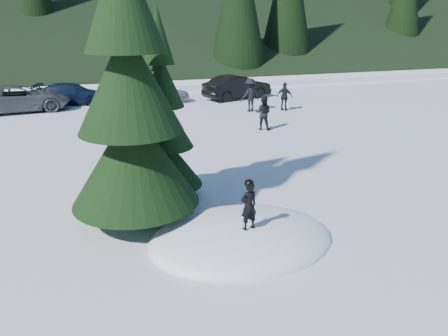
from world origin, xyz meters
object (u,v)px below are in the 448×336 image
object	(u,v)px
spruce_tall	(129,94)
car_2	(20,98)
adult_0	(263,113)
adult_1	(285,97)
adult_2	(250,95)
car_3	(72,94)
car_4	(160,93)
child_skier	(249,206)
car_5	(237,87)
spruce_short	(162,128)

from	to	relation	value
spruce_tall	car_2	distance (m)	17.06
adult_0	adult_1	world-z (taller)	adult_0
adult_2	car_3	distance (m)	11.00
car_4	car_3	bearing A→B (deg)	65.22
child_skier	adult_1	size ratio (longest dim) A/B	0.71
car_2	car_5	distance (m)	12.99
adult_1	car_4	xyz separation A→B (m)	(-6.31, 4.47, -0.17)
spruce_short	car_3	world-z (taller)	spruce_short
adult_2	car_4	bearing A→B (deg)	-54.25
child_skier	adult_1	world-z (taller)	child_skier
spruce_tall	adult_0	size ratio (longest dim) A/B	5.40
spruce_tall	adult_2	bearing A→B (deg)	56.70
spruce_tall	car_4	bearing A→B (deg)	77.34
child_skier	adult_1	bearing A→B (deg)	-130.74
spruce_short	child_skier	distance (m)	3.92
spruce_short	car_5	distance (m)	16.87
spruce_short	adult_2	xyz separation A→B (m)	(7.03, 10.83, -1.18)
child_skier	adult_2	world-z (taller)	adult_2
adult_0	car_2	bearing A→B (deg)	-1.88
spruce_tall	car_2	xyz separation A→B (m)	(-4.22, 16.33, -2.58)
spruce_tall	car_5	bearing A→B (deg)	61.75
adult_1	adult_0	bearing A→B (deg)	97.61
adult_0	adult_2	distance (m)	4.29
child_skier	adult_2	distance (m)	15.54
child_skier	car_2	world-z (taller)	child_skier
car_4	child_skier	bearing A→B (deg)	166.77
adult_0	spruce_tall	bearing A→B (deg)	83.34
car_3	car_4	distance (m)	5.34
spruce_short	adult_0	distance (m)	9.08
adult_0	car_3	world-z (taller)	adult_0
spruce_tall	child_skier	size ratio (longest dim) A/B	7.64
car_2	car_3	size ratio (longest dim) A/B	1.22
child_skier	car_4	world-z (taller)	child_skier
adult_0	adult_1	size ratio (longest dim) A/B	1.01
child_skier	car_3	world-z (taller)	child_skier
car_2	adult_2	bearing A→B (deg)	-114.53
adult_1	car_4	size ratio (longest dim) A/B	0.43
spruce_tall	adult_0	bearing A→B (deg)	48.93
adult_0	adult_2	size ratio (longest dim) A/B	0.87
spruce_tall	adult_0	distance (m)	10.99
spruce_short	adult_1	size ratio (longest dim) A/B	3.40
spruce_tall	car_5	distance (m)	18.70
adult_2	adult_0	bearing A→B (deg)	64.98
spruce_short	adult_1	distance (m)	13.81
spruce_short	car_2	bearing A→B (deg)	109.29
spruce_tall	adult_1	world-z (taller)	spruce_tall
car_4	spruce_short	bearing A→B (deg)	161.11
adult_0	car_5	xyz separation A→B (m)	(1.74, 8.25, -0.04)
adult_2	car_2	distance (m)	12.93
adult_0	car_2	world-z (taller)	adult_0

